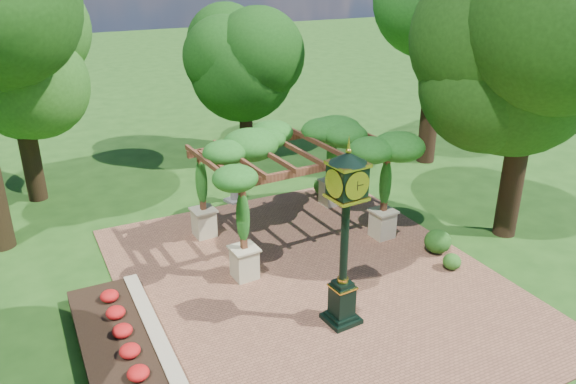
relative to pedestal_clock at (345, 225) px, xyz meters
name	(u,v)px	position (x,y,z in m)	size (l,w,h in m)	color
ground	(330,301)	(0.23, 0.93, -2.73)	(120.00, 120.00, 0.00)	#1E4714
brick_plaza	(312,282)	(0.23, 1.93, -2.71)	(10.00, 12.00, 0.04)	brown
border_wall	(154,332)	(-4.37, 1.43, -2.53)	(0.35, 5.00, 0.40)	#C6B793
flower_bed	(115,344)	(-5.27, 1.43, -2.55)	(1.50, 5.00, 0.36)	red
pedestal_clock	(345,225)	(0.00, 0.00, 0.00)	(0.97, 0.97, 4.55)	black
pergola	(293,151)	(1.02, 4.64, 0.24)	(5.95, 3.95, 3.61)	beige
sundial	(234,190)	(0.37, 8.13, -2.24)	(0.74, 0.74, 1.10)	gray
shrub_front	(452,261)	(4.20, 0.71, -2.45)	(0.53, 0.53, 0.47)	#275D1A
shrub_mid	(438,241)	(4.49, 1.69, -2.32)	(0.81, 0.81, 0.73)	#1E4C15
shrub_back	(324,186)	(3.63, 7.15, -2.34)	(0.78, 0.78, 0.70)	#2D641D
tree_west_far	(13,64)	(-6.15, 11.72, 2.30)	(3.84, 3.84, 7.35)	#312113
tree_north	(244,56)	(3.03, 13.30, 1.65)	(4.18, 4.18, 6.37)	black
tree_east_near	(535,43)	(7.36, 1.73, 3.43)	(4.82, 4.82, 8.97)	#342015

